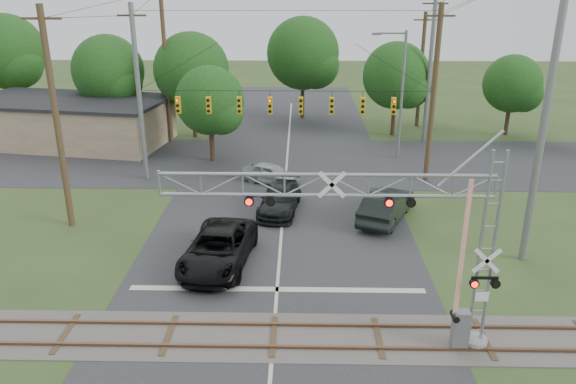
{
  "coord_description": "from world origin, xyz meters",
  "views": [
    {
      "loc": [
        0.95,
        -16.01,
        12.78
      ],
      "look_at": [
        0.44,
        7.5,
        3.85
      ],
      "focal_mm": 35.0,
      "sensor_mm": 36.0,
      "label": 1
    }
  ],
  "objects_px": {
    "crossing_gantry": "(389,230)",
    "car_dark": "(280,199)",
    "traffic_signal_span": "(299,98)",
    "commercial_building": "(70,121)",
    "pickup_black": "(218,248)",
    "streetlight": "(400,89)",
    "sedan_silver": "(271,173)"
  },
  "relations": [
    {
      "from": "car_dark",
      "to": "streetlight",
      "type": "bearing_deg",
      "value": 59.12
    },
    {
      "from": "traffic_signal_span",
      "to": "streetlight",
      "type": "xyz_separation_m",
      "value": [
        7.39,
        5.18,
        -0.33
      ]
    },
    {
      "from": "commercial_building",
      "to": "streetlight",
      "type": "distance_m",
      "value": 26.7
    },
    {
      "from": "pickup_black",
      "to": "sedan_silver",
      "type": "height_order",
      "value": "pickup_black"
    },
    {
      "from": "traffic_signal_span",
      "to": "commercial_building",
      "type": "distance_m",
      "value": 21.15
    },
    {
      "from": "pickup_black",
      "to": "crossing_gantry",
      "type": "bearing_deg",
      "value": -35.06
    },
    {
      "from": "crossing_gantry",
      "to": "traffic_signal_span",
      "type": "distance_m",
      "value": 18.66
    },
    {
      "from": "commercial_building",
      "to": "pickup_black",
      "type": "bearing_deg",
      "value": -44.87
    },
    {
      "from": "car_dark",
      "to": "sedan_silver",
      "type": "distance_m",
      "value": 4.92
    },
    {
      "from": "pickup_black",
      "to": "car_dark",
      "type": "bearing_deg",
      "value": 74.77
    },
    {
      "from": "car_dark",
      "to": "commercial_building",
      "type": "distance_m",
      "value": 22.89
    },
    {
      "from": "commercial_building",
      "to": "traffic_signal_span",
      "type": "bearing_deg",
      "value": -15.69
    },
    {
      "from": "streetlight",
      "to": "commercial_building",
      "type": "bearing_deg",
      "value": 172.05
    },
    {
      "from": "traffic_signal_span",
      "to": "sedan_silver",
      "type": "xyz_separation_m",
      "value": [
        -1.81,
        -0.65,
        -4.94
      ]
    },
    {
      "from": "traffic_signal_span",
      "to": "car_dark",
      "type": "relative_size",
      "value": 3.77
    },
    {
      "from": "traffic_signal_span",
      "to": "car_dark",
      "type": "distance_m",
      "value": 7.42
    },
    {
      "from": "sedan_silver",
      "to": "commercial_building",
      "type": "height_order",
      "value": "commercial_building"
    },
    {
      "from": "crossing_gantry",
      "to": "streetlight",
      "type": "xyz_separation_m",
      "value": [
        4.19,
        23.54,
        0.55
      ]
    },
    {
      "from": "crossing_gantry",
      "to": "car_dark",
      "type": "bearing_deg",
      "value": 108.26
    },
    {
      "from": "traffic_signal_span",
      "to": "pickup_black",
      "type": "relative_size",
      "value": 3.14
    },
    {
      "from": "crossing_gantry",
      "to": "car_dark",
      "type": "distance_m",
      "value": 14.11
    },
    {
      "from": "sedan_silver",
      "to": "crossing_gantry",
      "type": "bearing_deg",
      "value": -138.21
    },
    {
      "from": "pickup_black",
      "to": "sedan_silver",
      "type": "distance_m",
      "value": 11.72
    },
    {
      "from": "crossing_gantry",
      "to": "traffic_signal_span",
      "type": "bearing_deg",
      "value": 99.88
    },
    {
      "from": "car_dark",
      "to": "streetlight",
      "type": "distance_m",
      "value": 14.34
    },
    {
      "from": "traffic_signal_span",
      "to": "commercial_building",
      "type": "height_order",
      "value": "traffic_signal_span"
    },
    {
      "from": "commercial_building",
      "to": "streetlight",
      "type": "bearing_deg",
      "value": 1.49
    },
    {
      "from": "car_dark",
      "to": "commercial_building",
      "type": "height_order",
      "value": "commercial_building"
    },
    {
      "from": "car_dark",
      "to": "sedan_silver",
      "type": "height_order",
      "value": "car_dark"
    },
    {
      "from": "sedan_silver",
      "to": "streetlight",
      "type": "height_order",
      "value": "streetlight"
    },
    {
      "from": "pickup_black",
      "to": "car_dark",
      "type": "height_order",
      "value": "pickup_black"
    },
    {
      "from": "pickup_black",
      "to": "sedan_silver",
      "type": "xyz_separation_m",
      "value": [
        1.92,
        11.56,
        -0.18
      ]
    }
  ]
}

